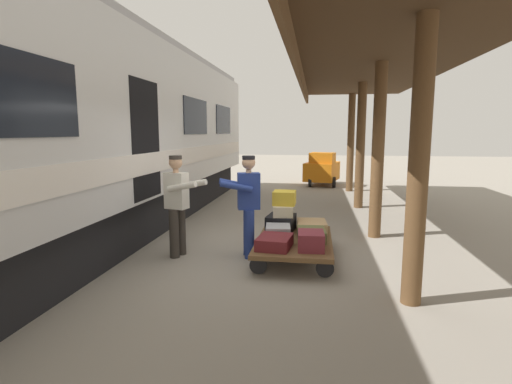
{
  "coord_description": "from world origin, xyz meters",
  "views": [
    {
      "loc": [
        -0.72,
        6.48,
        2.09
      ],
      "look_at": [
        0.2,
        0.34,
        1.15
      ],
      "focal_mm": 28.03,
      "sensor_mm": 36.0,
      "label": 1
    }
  ],
  "objects": [
    {
      "name": "suitcase_yellow_case",
      "position": [
        -0.18,
        -0.56,
        0.92
      ],
      "size": [
        0.4,
        0.41,
        0.25
      ],
      "primitive_type": "cube",
      "rotation": [
        0.0,
        0.0,
        -0.03
      ],
      "color": "gold",
      "rests_on": "suitcase_cream_canvas"
    },
    {
      "name": "suitcase_cream_canvas",
      "position": [
        -0.15,
        -0.53,
        0.7
      ],
      "size": [
        0.39,
        0.57,
        0.19
      ],
      "primitive_type": "cube",
      "rotation": [
        0.0,
        0.0,
        0.09
      ],
      "color": "beige",
      "rests_on": "suitcase_black_hardshell"
    },
    {
      "name": "suitcase_burgundy_valise",
      "position": [
        -0.67,
        0.6,
        0.47
      ],
      "size": [
        0.41,
        0.5,
        0.27
      ],
      "primitive_type": "cube",
      "rotation": [
        0.0,
        0.0,
        0.05
      ],
      "color": "maroon",
      "rests_on": "luggage_cart"
    },
    {
      "name": "porter_by_door",
      "position": [
        1.54,
        0.2,
        0.93
      ],
      "size": [
        0.73,
        0.54,
        1.7
      ],
      "color": "#332D28",
      "rests_on": "ground_plane"
    },
    {
      "name": "suitcase_maroon_trunk",
      "position": [
        -0.12,
        0.6,
        0.42
      ],
      "size": [
        0.55,
        0.67,
        0.18
      ],
      "primitive_type": "cube",
      "rotation": [
        0.0,
        0.0,
        -0.12
      ],
      "color": "maroon",
      "rests_on": "luggage_cart"
    },
    {
      "name": "platform_canopy",
      "position": [
        -1.85,
        0.0,
        3.26
      ],
      "size": [
        3.2,
        16.69,
        3.56
      ],
      "color": "brown",
      "rests_on": "ground_plane"
    },
    {
      "name": "train_car",
      "position": [
        3.64,
        0.0,
        2.06
      ],
      "size": [
        3.02,
        16.48,
        4.0
      ],
      "color": "silver",
      "rests_on": "ground_plane"
    },
    {
      "name": "suitcase_tan_vintage",
      "position": [
        -0.67,
        -0.52,
        0.43
      ],
      "size": [
        0.55,
        0.64,
        0.19
      ],
      "primitive_type": "cube",
      "rotation": [
        0.0,
        0.0,
        0.07
      ],
      "color": "tan",
      "rests_on": "luggage_cart"
    },
    {
      "name": "suitcase_black_hardshell",
      "position": [
        -0.12,
        -0.52,
        0.47
      ],
      "size": [
        0.53,
        0.62,
        0.28
      ],
      "primitive_type": "cube",
      "rotation": [
        0.0,
        0.0,
        -0.13
      ],
      "color": "black",
      "rests_on": "luggage_cart"
    },
    {
      "name": "baggage_tug",
      "position": [
        -0.96,
        -9.29,
        0.63
      ],
      "size": [
        1.47,
        1.91,
        1.3
      ],
      "color": "orange",
      "rests_on": "ground_plane"
    },
    {
      "name": "ground_plane",
      "position": [
        0.0,
        0.0,
        0.0
      ],
      "size": [
        60.0,
        60.0,
        0.0
      ],
      "primitive_type": "plane",
      "color": "gray"
    },
    {
      "name": "porter_in_overalls",
      "position": [
        0.39,
        0.06,
        0.93
      ],
      "size": [
        0.73,
        0.55,
        1.7
      ],
      "color": "navy",
      "rests_on": "ground_plane"
    },
    {
      "name": "luggage_cart",
      "position": [
        -0.4,
        0.04,
        0.29
      ],
      "size": [
        1.24,
        2.03,
        0.33
      ],
      "color": "brown",
      "rests_on": "ground_plane"
    },
    {
      "name": "suitcase_gray_aluminum",
      "position": [
        -0.12,
        0.04,
        0.44
      ],
      "size": [
        0.44,
        0.5,
        0.21
      ],
      "primitive_type": "cube",
      "rotation": [
        0.0,
        0.0,
        0.09
      ],
      "color": "#9EA0A5",
      "rests_on": "luggage_cart"
    },
    {
      "name": "suitcase_olive_duffel",
      "position": [
        -0.67,
        0.04,
        0.42
      ],
      "size": [
        0.49,
        0.64,
        0.18
      ],
      "primitive_type": "cube",
      "rotation": [
        0.0,
        0.0,
        0.07
      ],
      "color": "brown",
      "rests_on": "luggage_cart"
    }
  ]
}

